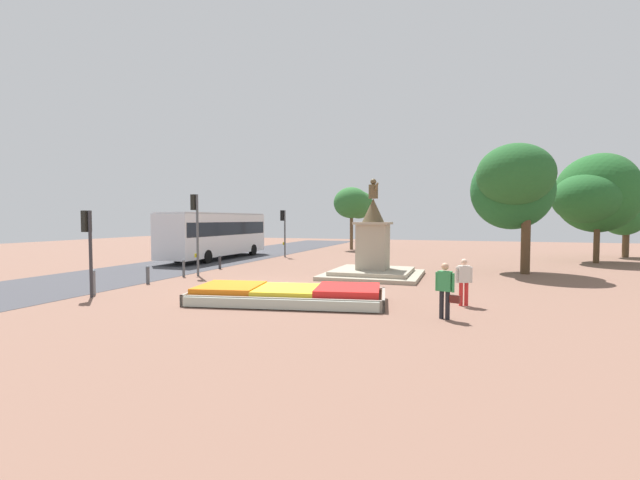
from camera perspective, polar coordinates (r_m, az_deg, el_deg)
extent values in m
plane|color=brown|center=(18.16, -6.42, -6.49)|extent=(89.26, 89.26, 0.00)
cube|color=#3D3D42|center=(23.80, -27.80, -4.57)|extent=(6.85, 78.10, 0.01)
cube|color=#38281C|center=(15.22, -4.32, -7.61)|extent=(6.91, 3.57, 0.35)
cube|color=gray|center=(14.00, -5.50, -8.45)|extent=(6.69, 1.29, 0.39)
cube|color=gray|center=(16.44, -3.32, -6.76)|extent=(6.69, 1.29, 0.39)
cube|color=gray|center=(16.28, -15.94, -6.96)|extent=(0.56, 2.62, 0.39)
cube|color=gray|center=(14.84, 8.47, -7.83)|extent=(0.56, 2.62, 0.39)
cube|color=orange|center=(15.78, -11.92, -6.25)|extent=(2.49, 2.59, 0.22)
cube|color=yellow|center=(15.18, -4.32, -6.65)|extent=(2.49, 2.59, 0.17)
cube|color=red|center=(14.84, 3.76, -6.70)|extent=(2.49, 2.59, 0.25)
cube|color=#B2BCAD|center=(13.95, -5.55, -8.50)|extent=(6.38, 1.33, 0.32)
cube|color=gray|center=(21.97, 7.05, -4.62)|extent=(4.77, 4.77, 0.19)
cube|color=#9F9581|center=(21.94, 7.06, -4.13)|extent=(3.78, 3.78, 0.19)
cube|color=#9E937F|center=(21.83, 7.07, -0.91)|extent=(1.48, 1.48, 2.28)
cube|color=#9E937F|center=(21.79, 7.09, 2.23)|extent=(1.75, 1.75, 0.12)
cone|color=brown|center=(21.79, 7.10, 3.95)|extent=(1.11, 1.11, 1.19)
cylinder|color=brown|center=(21.83, 7.12, 6.42)|extent=(0.47, 0.47, 0.69)
sphere|color=brown|center=(21.87, 7.13, 7.72)|extent=(0.30, 0.30, 0.30)
cylinder|color=brown|center=(21.57, 7.47, 6.83)|extent=(0.37, 0.43, 0.58)
cylinder|color=#2D2D33|center=(18.08, -28.26, -1.67)|extent=(0.12, 0.12, 3.25)
cube|color=black|center=(18.20, -28.71, 2.21)|extent=(0.28, 0.31, 0.80)
cylinder|color=red|center=(18.31, -28.96, 3.04)|extent=(0.05, 0.14, 0.14)
cylinder|color=#543E08|center=(18.31, -28.94, 2.20)|extent=(0.05, 0.14, 0.14)
cylinder|color=#0D4211|center=(18.31, -28.92, 1.37)|extent=(0.05, 0.14, 0.14)
cylinder|color=#4C5156|center=(22.84, -16.02, 0.61)|extent=(0.12, 0.12, 4.19)
cube|color=black|center=(22.98, -16.45, 4.85)|extent=(0.27, 0.31, 0.80)
cylinder|color=red|center=(23.08, -16.71, 5.50)|extent=(0.05, 0.14, 0.14)
cylinder|color=#543E08|center=(23.07, -16.70, 4.84)|extent=(0.05, 0.14, 0.14)
cylinder|color=#0D4211|center=(23.06, -16.69, 4.17)|extent=(0.05, 0.14, 0.14)
cube|color=gold|center=(22.97, -16.17, -2.00)|extent=(0.12, 0.17, 0.20)
cylinder|color=#4C5156|center=(32.84, -4.71, 0.83)|extent=(0.12, 0.12, 3.60)
cube|color=black|center=(32.90, -5.04, 3.27)|extent=(0.24, 0.28, 0.80)
cylinder|color=#4B0808|center=(32.96, -5.26, 3.73)|extent=(0.03, 0.14, 0.14)
cylinder|color=yellow|center=(32.96, -5.25, 3.27)|extent=(0.03, 0.14, 0.14)
cylinder|color=#0D4211|center=(32.96, -5.25, 2.81)|extent=(0.03, 0.14, 0.14)
cube|color=gold|center=(32.92, -4.86, -0.48)|extent=(0.10, 0.16, 0.20)
cube|color=silver|center=(32.21, -13.68, 0.73)|extent=(2.59, 10.96, 2.92)
cube|color=black|center=(32.20, -13.69, 1.51)|extent=(2.61, 10.63, 0.93)
cube|color=#AFAFB3|center=(32.19, -13.71, 3.42)|extent=(2.54, 10.74, 0.10)
cylinder|color=black|center=(35.91, -12.21, -1.22)|extent=(0.29, 0.90, 0.90)
cylinder|color=black|center=(34.81, -8.96, -1.31)|extent=(0.29, 0.90, 0.90)
cylinder|color=black|center=(30.45, -18.47, -2.01)|extent=(0.29, 0.90, 0.90)
cylinder|color=black|center=(29.14, -14.85, -2.17)|extent=(0.29, 0.90, 0.90)
cylinder|color=black|center=(13.18, 15.90, -8.29)|extent=(0.13, 0.13, 0.83)
cylinder|color=black|center=(13.12, 16.64, -8.35)|extent=(0.13, 0.13, 0.83)
cube|color=#338C4C|center=(13.04, 16.31, -5.28)|extent=(0.43, 0.32, 0.59)
cylinder|color=#338C4C|center=(13.12, 15.32, -5.34)|extent=(0.09, 0.09, 0.56)
cylinder|color=#338C4C|center=(12.96, 17.31, -5.47)|extent=(0.09, 0.09, 0.56)
sphere|color=tan|center=(12.98, 16.34, -3.40)|extent=(0.21, 0.21, 0.21)
cube|color=#591E19|center=(13.02, 17.54, -7.53)|extent=(0.30, 0.20, 0.22)
cylinder|color=red|center=(15.34, 18.93, -6.84)|extent=(0.13, 0.13, 0.79)
cylinder|color=red|center=(15.29, 18.28, -6.86)|extent=(0.13, 0.13, 0.79)
cube|color=beige|center=(15.22, 18.64, -4.33)|extent=(0.43, 0.32, 0.56)
cylinder|color=beige|center=(15.29, 19.50, -4.42)|extent=(0.09, 0.09, 0.53)
cylinder|color=beige|center=(15.15, 17.77, -4.45)|extent=(0.09, 0.09, 0.53)
sphere|color=beige|center=(15.17, 18.67, -2.78)|extent=(0.21, 0.21, 0.21)
cylinder|color=slate|center=(18.74, -27.95, -5.19)|extent=(0.14, 0.14, 0.86)
sphere|color=slate|center=(18.68, -27.98, -3.75)|extent=(0.16, 0.16, 0.16)
cylinder|color=#4C5156|center=(20.92, -21.98, -4.50)|extent=(0.16, 0.16, 0.68)
sphere|color=#4C5156|center=(20.88, -22.00, -3.43)|extent=(0.17, 0.17, 0.17)
cylinder|color=#4C5156|center=(22.72, -17.73, -3.76)|extent=(0.13, 0.13, 0.77)
sphere|color=#4C5156|center=(22.67, -17.74, -2.70)|extent=(0.14, 0.14, 0.14)
cylinder|color=#2D2D33|center=(25.79, -13.21, -3.04)|extent=(0.15, 0.15, 0.67)
sphere|color=#2D2D33|center=(25.76, -13.22, -2.21)|extent=(0.17, 0.17, 0.17)
cylinder|color=brown|center=(40.36, 35.62, -0.40)|extent=(0.47, 0.47, 2.08)
ellipsoid|color=#2A6A34|center=(40.24, 35.84, 3.19)|extent=(3.88, 3.38, 3.02)
ellipsoid|color=#2A692F|center=(39.63, 35.42, 2.64)|extent=(3.16, 2.70, 2.93)
cylinder|color=brown|center=(41.19, 4.22, 1.06)|extent=(0.31, 0.31, 3.36)
ellipsoid|color=#2E692F|center=(40.52, 4.18, 4.98)|extent=(3.32, 3.11, 2.92)
ellipsoid|color=#316B31|center=(41.60, 5.19, 4.71)|extent=(2.76, 3.02, 2.68)
cylinder|color=#4C3823|center=(25.29, 25.72, -0.76)|extent=(0.47, 0.47, 2.95)
ellipsoid|color=#235A28|center=(24.74, 24.59, 7.94)|extent=(3.89, 3.58, 3.23)
ellipsoid|color=#205C2A|center=(26.02, 24.22, 6.12)|extent=(4.38, 3.73, 4.37)
cylinder|color=#4C3823|center=(33.80, 32.94, -0.65)|extent=(0.37, 0.37, 2.31)
ellipsoid|color=#265C28|center=(34.92, 33.28, 5.77)|extent=(4.76, 4.98, 4.76)
ellipsoid|color=#235D27|center=(34.66, 33.05, 5.24)|extent=(5.34, 5.13, 5.30)
ellipsoid|color=#235B28|center=(33.30, 32.00, 4.74)|extent=(4.21, 4.09, 3.30)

